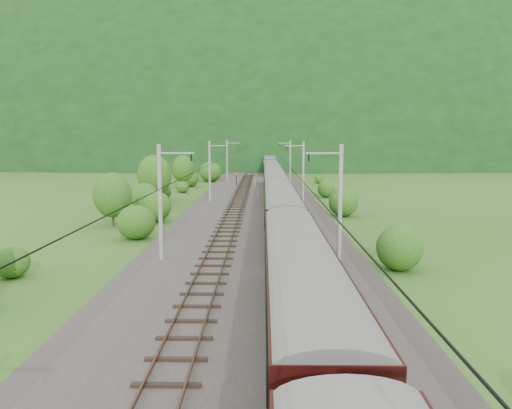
{
  "coord_description": "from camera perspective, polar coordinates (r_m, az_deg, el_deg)",
  "views": [
    {
      "loc": [
        0.91,
        -33.98,
        8.73
      ],
      "look_at": [
        0.25,
        11.73,
        2.6
      ],
      "focal_mm": 35.0,
      "sensor_mm": 36.0,
      "label": 1
    }
  ],
  "objects": [
    {
      "name": "catenary_right",
      "position": [
        66.32,
        5.35,
        3.95
      ],
      "size": [
        2.54,
        192.28,
        8.0
      ],
      "color": "gray",
      "rests_on": "railbed"
    },
    {
      "name": "railbed",
      "position": [
        44.82,
        -0.35,
        -3.4
      ],
      "size": [
        14.0,
        220.0,
        0.3
      ],
      "primitive_type": "cube",
      "color": "#38332D",
      "rests_on": "ground"
    },
    {
      "name": "vegetation_right",
      "position": [
        39.18,
        15.79,
        -3.58
      ],
      "size": [
        7.62,
        106.48,
        2.96
      ],
      "color": "#1D5416",
      "rests_on": "ground"
    },
    {
      "name": "vegetation_left",
      "position": [
        55.9,
        -13.79,
        0.79
      ],
      "size": [
        10.86,
        146.91,
        6.49
      ],
      "color": "#1D5416",
      "rests_on": "ground"
    },
    {
      "name": "signal",
      "position": [
        88.06,
        -2.27,
        2.97
      ],
      "size": [
        0.24,
        0.24,
        2.18
      ],
      "color": "black",
      "rests_on": "railbed"
    },
    {
      "name": "track_right",
      "position": [
        44.8,
        2.72,
        -3.13
      ],
      "size": [
        2.4,
        220.0,
        0.27
      ],
      "color": "#523023",
      "rests_on": "railbed"
    },
    {
      "name": "mountain_ridge",
      "position": [
        355.3,
        -19.17,
        5.81
      ],
      "size": [
        336.0,
        280.0,
        132.0
      ],
      "primitive_type": "ellipsoid",
      "color": "black",
      "rests_on": "ground"
    },
    {
      "name": "mountain_main",
      "position": [
        294.12,
        0.66,
        5.94
      ],
      "size": [
        504.0,
        360.0,
        244.0
      ],
      "primitive_type": "ellipsoid",
      "color": "black",
      "rests_on": "ground"
    },
    {
      "name": "hazard_post_far",
      "position": [
        69.56,
        0.23,
        1.22
      ],
      "size": [
        0.14,
        0.14,
        1.31
      ],
      "primitive_type": "cylinder",
      "color": "red",
      "rests_on": "railbed"
    },
    {
      "name": "overhead_wires",
      "position": [
        44.02,
        -0.36,
        5.51
      ],
      "size": [
        4.83,
        198.0,
        0.03
      ],
      "color": "black",
      "rests_on": "ground"
    },
    {
      "name": "train",
      "position": [
        41.38,
        2.89,
        0.18
      ],
      "size": [
        2.82,
        157.44,
        4.9
      ],
      "color": "black",
      "rests_on": "ground"
    },
    {
      "name": "catenary_left",
      "position": [
        66.49,
        -5.25,
        3.96
      ],
      "size": [
        2.54,
        192.28,
        8.0
      ],
      "color": "gray",
      "rests_on": "railbed"
    },
    {
      "name": "hazard_post_near",
      "position": [
        87.44,
        -0.07,
        2.53
      ],
      "size": [
        0.14,
        0.14,
        1.28
      ],
      "primitive_type": "cylinder",
      "color": "red",
      "rests_on": "railbed"
    },
    {
      "name": "ground",
      "position": [
        35.1,
        -0.69,
        -6.77
      ],
      "size": [
        600.0,
        600.0,
        0.0
      ],
      "primitive_type": "plane",
      "color": "#315019",
      "rests_on": "ground"
    },
    {
      "name": "track_left",
      "position": [
        44.89,
        -3.42,
        -3.11
      ],
      "size": [
        2.4,
        220.0,
        0.27
      ],
      "color": "#523023",
      "rests_on": "railbed"
    }
  ]
}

